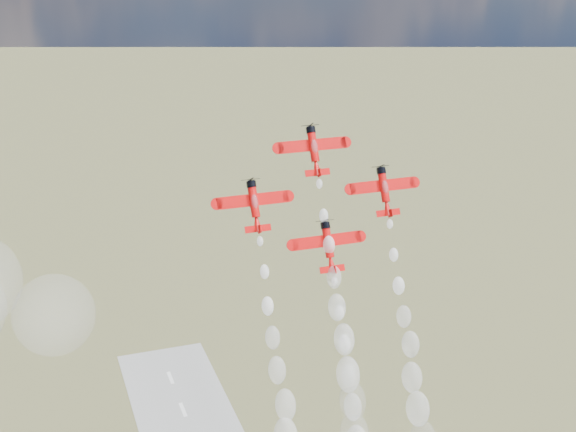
{
  "coord_description": "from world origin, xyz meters",
  "views": [
    {
      "loc": [
        -39.3,
        -104.27,
        143.01
      ],
      "look_at": [
        3.0,
        17.88,
        96.05
      ],
      "focal_mm": 50.0,
      "sensor_mm": 36.0,
      "label": 1
    }
  ],
  "objects_px": {
    "plane_left": "(254,205)",
    "plane_slot": "(328,245)",
    "plane_lead": "(314,150)",
    "plane_right": "(384,190)"
  },
  "relations": [
    {
      "from": "plane_lead",
      "to": "plane_right",
      "type": "bearing_deg",
      "value": -17.38
    },
    {
      "from": "plane_left",
      "to": "plane_slot",
      "type": "height_order",
      "value": "plane_left"
    },
    {
      "from": "plane_left",
      "to": "plane_slot",
      "type": "xyz_separation_m",
      "value": [
        12.05,
        -3.77,
        -7.54
      ]
    },
    {
      "from": "plane_left",
      "to": "plane_slot",
      "type": "distance_m",
      "value": 14.71
    },
    {
      "from": "plane_lead",
      "to": "plane_right",
      "type": "height_order",
      "value": "plane_lead"
    },
    {
      "from": "plane_right",
      "to": "plane_left",
      "type": "bearing_deg",
      "value": 180.0
    },
    {
      "from": "plane_lead",
      "to": "plane_slot",
      "type": "height_order",
      "value": "plane_lead"
    },
    {
      "from": "plane_slot",
      "to": "plane_left",
      "type": "bearing_deg",
      "value": 162.62
    },
    {
      "from": "plane_left",
      "to": "plane_right",
      "type": "height_order",
      "value": "same"
    },
    {
      "from": "plane_right",
      "to": "plane_lead",
      "type": "bearing_deg",
      "value": 162.62
    }
  ]
}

